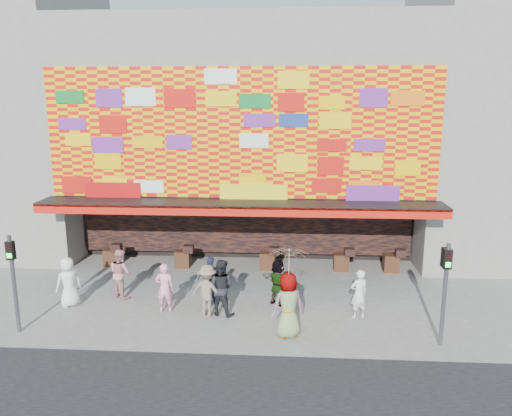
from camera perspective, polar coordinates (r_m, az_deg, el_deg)
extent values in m
plane|color=slate|center=(16.45, -2.98, -12.21)|extent=(90.00, 90.00, 0.00)
cube|color=gray|center=(22.91, -0.82, 11.58)|extent=(15.00, 8.00, 7.00)
cube|color=black|center=(24.50, -0.60, -0.15)|extent=(15.00, 6.00, 3.00)
cube|color=gray|center=(22.48, -20.32, -2.12)|extent=(0.40, 2.00, 3.00)
cube|color=gray|center=(21.28, 18.58, -2.79)|extent=(0.40, 2.00, 3.00)
cube|color=black|center=(18.73, -1.89, 0.57)|extent=(15.20, 1.60, 0.12)
cube|color=red|center=(18.01, -2.13, -0.41)|extent=(15.20, 0.04, 0.35)
cube|color=#EAB700|center=(18.93, -1.78, 8.49)|extent=(14.80, 0.08, 4.90)
cube|color=black|center=(21.44, -1.23, -1.87)|extent=(14.00, 0.25, 2.50)
cylinder|color=#59595B|center=(16.46, -25.90, -7.87)|extent=(0.12, 0.12, 3.00)
cube|color=black|center=(16.14, -26.26, -4.37)|extent=(0.22, 0.18, 0.55)
cube|color=black|center=(16.03, -26.47, -4.02)|extent=(0.14, 0.02, 0.14)
cube|color=#19E533|center=(16.10, -26.38, -4.91)|extent=(0.14, 0.02, 0.14)
cylinder|color=#59595B|center=(15.04, 20.73, -9.29)|extent=(0.12, 0.12, 3.00)
cube|color=black|center=(14.70, 21.04, -5.48)|extent=(0.22, 0.18, 0.55)
cube|color=black|center=(14.57, 21.19, -5.10)|extent=(0.14, 0.02, 0.14)
cube|color=#19E533|center=(14.65, 21.11, -6.08)|extent=(0.14, 0.02, 0.14)
imported|color=white|center=(17.97, -20.63, -7.92)|extent=(0.98, 0.95, 1.70)
imported|color=pink|center=(16.69, -10.40, -8.97)|extent=(0.64, 0.45, 1.65)
imported|color=black|center=(16.23, -4.03, -9.02)|extent=(1.08, 0.96, 1.86)
imported|color=#7D6E5B|center=(16.22, -5.57, -9.36)|extent=(1.23, 0.90, 1.70)
imported|color=#2E3350|center=(17.11, -5.15, -8.22)|extent=(1.05, 0.64, 1.67)
imported|color=gray|center=(17.01, 2.53, -8.47)|extent=(1.47, 1.21, 1.58)
imported|color=gray|center=(14.80, 3.71, -11.02)|extent=(1.12, 0.95, 1.95)
imported|color=silver|center=(16.34, 11.67, -9.59)|extent=(0.68, 0.57, 1.60)
imported|color=#D4898C|center=(18.23, -15.20, -7.19)|extent=(1.07, 1.05, 1.73)
imported|color=#FFD3A0|center=(14.36, 3.77, -6.51)|extent=(1.23, 1.25, 1.01)
cylinder|color=#4C3326|center=(14.69, 3.72, -10.03)|extent=(0.02, 0.02, 1.00)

